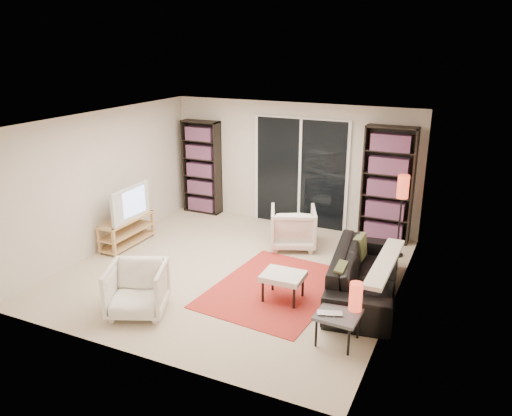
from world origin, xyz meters
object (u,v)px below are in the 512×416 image
Objects in this scene: floor_lamp at (402,195)px; sofa at (365,274)px; bookshelf_left at (202,167)px; tv_stand at (127,231)px; bookshelf_right at (388,185)px; side_table at (338,316)px; armchair_front at (137,289)px; armchair_back at (293,227)px; ottoman at (283,277)px.

sofa is at bearing -96.66° from floor_lamp.
tv_stand is (-0.29, -2.17, -0.71)m from bookshelf_left.
bookshelf_right is at bearing 119.49° from floor_lamp.
sofa reaches higher than side_table.
bookshelf_left is at bearing 85.81° from armchair_front.
bookshelf_left is 0.86× the size of sofa.
armchair_front is 1.46× the size of side_table.
bookshelf_left is 2.72m from armchair_back.
armchair_back reaches higher than tv_stand.
floor_lamp reaches higher than armchair_back.
side_table is (1.56, -2.57, -0.01)m from armchair_back.
bookshelf_left is at bearing 136.32° from ottoman.
tv_stand is at bearing -161.13° from floor_lamp.
bookshelf_left reaches higher than sofa.
armchair_back reaches higher than sofa.
floor_lamp is (1.76, 0.38, 0.72)m from armchair_back.
tv_stand is at bearing 161.71° from side_table.
sofa is 1.34m from side_table.
floor_lamp is at bearing 86.14° from side_table.
armchair_back is at bearing 43.99° from sofa.
bookshelf_left reaches higher than floor_lamp.
bookshelf_right is at bearing 35.40° from armchair_front.
bookshelf_left is 3.85m from bookshelf_right.
armchair_front is at bearing -144.73° from ottoman.
bookshelf_left is at bearing 180.00° from bookshelf_right.
floor_lamp reaches higher than tv_stand.
armchair_front is 2.67m from side_table.
side_table is at bearing 98.60° from armchair_back.
bookshelf_right is at bearing 92.51° from side_table.
bookshelf_right is 1.86m from armchair_back.
sofa is (4.02, -2.25, -0.65)m from bookshelf_left.
bookshelf_left is 1.66× the size of tv_stand.
side_table is 0.37× the size of floor_lamp.
armchair_front is at bearing 116.28° from sofa.
ottoman is at bearing 12.19° from armchair_front.
bookshelf_right reaches higher than side_table.
tv_stand is 1.54× the size of armchair_front.
bookshelf_left reaches higher than armchair_front.
floor_lamp is (4.21, -0.63, 0.11)m from bookshelf_left.
side_table is (4.01, -3.58, -0.62)m from bookshelf_left.
floor_lamp reaches higher than ottoman.
bookshelf_left reaches higher than tv_stand.
floor_lamp is at bearing 61.96° from ottoman.
ottoman is 0.42× the size of floor_lamp.
bookshelf_left is 3.31× the size of ottoman.
tv_stand is 4.82m from floor_lamp.
armchair_front is at bearing -71.11° from bookshelf_left.
ottoman and side_table have the same top height.
tv_stand is 3.37m from ottoman.
side_table is (0.16, -3.58, -0.69)m from bookshelf_right.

